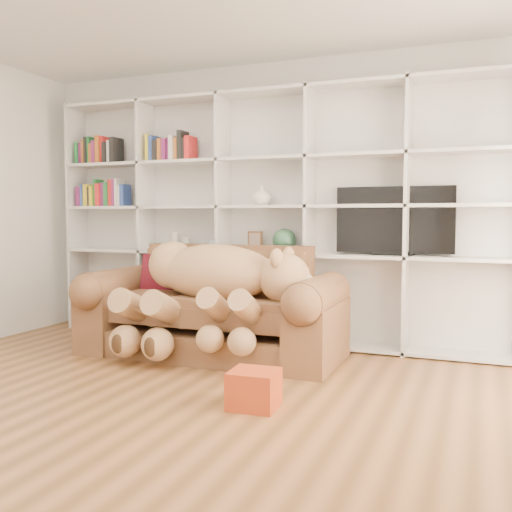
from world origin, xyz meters
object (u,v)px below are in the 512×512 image
at_px(sofa, 213,314).
at_px(tv, 395,221).
at_px(gift_box, 254,389).
at_px(teddy_bear, 211,283).

relative_size(sofa, tv, 2.19).
height_order(sofa, tv, tv).
height_order(gift_box, tv, tv).
relative_size(sofa, gift_box, 7.55).
bearing_deg(teddy_bear, tv, 37.53).
distance_m(sofa, tv, 1.80).
height_order(teddy_bear, tv, tv).
xyz_separation_m(teddy_bear, gift_box, (0.78, -0.99, -0.53)).
distance_m(sofa, gift_box, 1.48).
distance_m(sofa, teddy_bear, 0.36).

